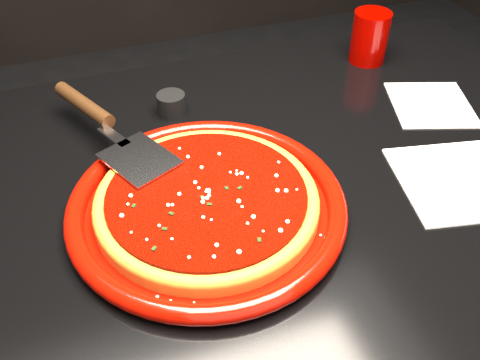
# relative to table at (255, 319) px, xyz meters

# --- Properties ---
(table) EXTENTS (1.20, 0.80, 0.75)m
(table) POSITION_rel_table_xyz_m (0.00, 0.00, 0.00)
(table) COLOR black
(table) RESTS_ON floor
(plate) EXTENTS (0.43, 0.43, 0.03)m
(plate) POSITION_rel_table_xyz_m (-0.10, -0.05, 0.39)
(plate) COLOR #810702
(plate) RESTS_ON table
(pizza_crust) EXTENTS (0.34, 0.34, 0.02)m
(pizza_crust) POSITION_rel_table_xyz_m (-0.10, -0.05, 0.39)
(pizza_crust) COLOR brown
(pizza_crust) RESTS_ON plate
(pizza_crust_rim) EXTENTS (0.34, 0.34, 0.02)m
(pizza_crust_rim) POSITION_rel_table_xyz_m (-0.10, -0.05, 0.40)
(pizza_crust_rim) COLOR brown
(pizza_crust_rim) RESTS_ON plate
(pizza_sauce) EXTENTS (0.30, 0.30, 0.01)m
(pizza_sauce) POSITION_rel_table_xyz_m (-0.10, -0.05, 0.41)
(pizza_sauce) COLOR #6C0700
(pizza_sauce) RESTS_ON plate
(parmesan_dusting) EXTENTS (0.27, 0.27, 0.01)m
(parmesan_dusting) POSITION_rel_table_xyz_m (-0.10, -0.05, 0.42)
(parmesan_dusting) COLOR beige
(parmesan_dusting) RESTS_ON plate
(basil_flecks) EXTENTS (0.25, 0.25, 0.00)m
(basil_flecks) POSITION_rel_table_xyz_m (-0.10, -0.05, 0.41)
(basil_flecks) COLOR black
(basil_flecks) RESTS_ON plate
(pizza_server) EXTENTS (0.24, 0.37, 0.03)m
(pizza_server) POSITION_rel_table_xyz_m (-0.20, 0.14, 0.42)
(pizza_server) COLOR silver
(pizza_server) RESTS_ON plate
(cup) EXTENTS (0.09, 0.09, 0.10)m
(cup) POSITION_rel_table_xyz_m (0.34, 0.27, 0.43)
(cup) COLOR #850200
(cup) RESTS_ON table
(napkin_a) EXTENTS (0.21, 0.21, 0.00)m
(napkin_a) POSITION_rel_table_xyz_m (0.28, -0.11, 0.38)
(napkin_a) COLOR silver
(napkin_a) RESTS_ON table
(napkin_b) EXTENTS (0.18, 0.19, 0.00)m
(napkin_b) POSITION_rel_table_xyz_m (0.37, 0.08, 0.38)
(napkin_b) COLOR silver
(napkin_b) RESTS_ON table
(ramekin) EXTENTS (0.06, 0.06, 0.04)m
(ramekin) POSITION_rel_table_xyz_m (-0.08, 0.22, 0.39)
(ramekin) COLOR black
(ramekin) RESTS_ON table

